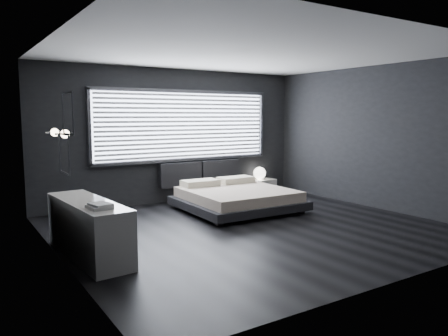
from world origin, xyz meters
TOP-DOWN VIEW (x-y plane):
  - room at (0.00, 0.00)m, footprint 6.04×6.00m
  - window at (0.20, 2.70)m, footprint 4.14×0.09m
  - headboard at (0.54, 2.64)m, footprint 1.96×0.16m
  - sconce_near at (-2.88, 0.05)m, footprint 0.18×0.11m
  - sconce_far at (-2.88, 0.65)m, footprint 0.18×0.11m
  - wall_art_upper at (-2.98, -0.55)m, footprint 0.01×0.48m
  - wall_art_lower at (-2.98, -0.30)m, footprint 0.01×0.48m
  - bed at (0.54, 1.24)m, footprint 2.12×2.03m
  - nightstand at (2.12, 2.50)m, footprint 0.62×0.54m
  - orb_lamp at (2.07, 2.52)m, footprint 0.29×0.29m
  - dresser at (-2.65, -0.02)m, footprint 0.65×1.87m
  - book_stack at (-2.66, -0.56)m, footprint 0.27×0.34m

SIDE VIEW (x-z plane):
  - nightstand at x=2.12m, z-range 0.00..0.33m
  - bed at x=0.54m, z-range -0.02..0.52m
  - dresser at x=-2.65m, z-range 0.00..0.73m
  - orb_lamp at x=2.07m, z-range 0.33..0.62m
  - headboard at x=0.54m, z-range 0.31..0.83m
  - book_stack at x=-2.66m, z-range 0.73..0.80m
  - wall_art_lower at x=-2.98m, z-range 1.14..1.62m
  - room at x=0.00m, z-range 0.00..2.80m
  - sconce_near at x=-2.88m, z-range 1.55..1.66m
  - sconce_far at x=-2.88m, z-range 1.55..1.66m
  - window at x=0.20m, z-range 0.85..2.37m
  - wall_art_upper at x=-2.98m, z-range 1.61..2.09m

